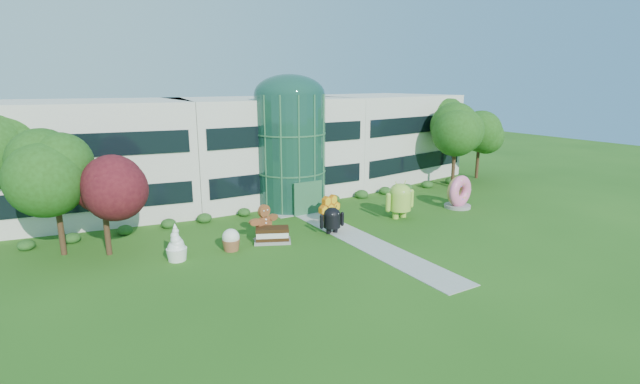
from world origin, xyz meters
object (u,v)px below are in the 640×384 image
android_green (400,198)px  donut (458,191)px  android_black (332,218)px  gingerbread (264,222)px

android_green → donut: bearing=-3.1°
android_black → gingerbread: size_ratio=0.82×
donut → gingerbread: size_ratio=1.06×
android_black → donut: bearing=8.1°
android_green → android_black: 6.86m
android_black → donut: 13.26m
android_green → gingerbread: 11.63m
android_green → gingerbread: bearing=175.0°
donut → gingerbread: 18.07m
android_green → donut: android_green is taller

